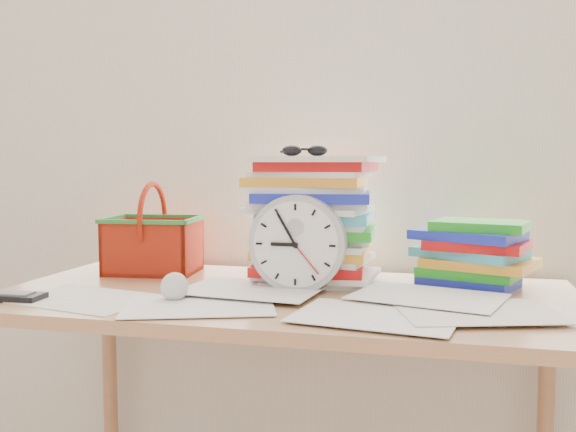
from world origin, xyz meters
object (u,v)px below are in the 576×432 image
(paper_stack, at_px, (313,219))
(basket, at_px, (153,228))
(desk, at_px, (284,323))
(calculator, at_px, (11,297))
(book_stack, at_px, (474,253))
(clock, at_px, (298,243))

(paper_stack, xyz_separation_m, basket, (-0.47, 0.02, -0.04))
(desk, distance_m, basket, 0.52)
(paper_stack, bearing_deg, calculator, -147.85)
(desk, distance_m, book_stack, 0.52)
(paper_stack, bearing_deg, basket, 177.27)
(clock, bearing_deg, basket, 160.60)
(desk, distance_m, calculator, 0.64)
(book_stack, bearing_deg, basket, -178.92)
(paper_stack, height_order, clock, paper_stack)
(book_stack, height_order, basket, basket)
(paper_stack, bearing_deg, desk, -102.40)
(basket, bearing_deg, calculator, -116.46)
(book_stack, height_order, calculator, book_stack)
(paper_stack, height_order, book_stack, paper_stack)
(paper_stack, xyz_separation_m, clock, (-0.01, -0.14, -0.05))
(desk, relative_size, calculator, 9.42)
(basket, relative_size, calculator, 1.72)
(clock, xyz_separation_m, calculator, (-0.62, -0.25, -0.11))
(calculator, bearing_deg, basket, 65.87)
(clock, distance_m, book_stack, 0.46)
(desk, xyz_separation_m, clock, (0.03, 0.02, 0.19))
(clock, distance_m, calculator, 0.68)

